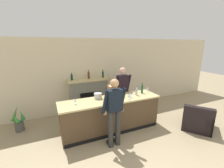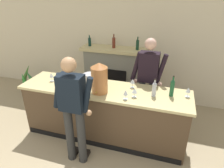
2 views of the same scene
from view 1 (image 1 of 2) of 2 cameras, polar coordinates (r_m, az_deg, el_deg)
name	(u,v)px [view 1 (image 1 of 2)]	position (r m, az deg, el deg)	size (l,w,h in m)	color
wall_back_panel	(95,75)	(5.83, -6.65, 3.37)	(12.00, 0.07, 2.75)	beige
bar_counter	(111,114)	(4.56, -0.40, -11.54)	(2.97, 0.77, 1.00)	#4C3925
fireplace_stone	(89,95)	(5.69, -8.72, -4.34)	(1.52, 0.52, 1.64)	gray
armchair_black	(197,120)	(5.42, 29.62, -11.94)	(1.19, 1.17, 0.81)	black
potted_plant_corner	(19,121)	(5.39, -32.05, -11.90)	(0.43, 0.45, 0.76)	#4B4C47
person_customer	(114,110)	(3.68, 0.89, -10.02)	(0.66, 0.30, 1.77)	#2D2D2C
person_bartender	(122,91)	(5.13, 3.96, -2.52)	(0.66, 0.31, 1.79)	#3B404B
copper_dispenser	(112,92)	(4.15, 0.13, -2.95)	(0.28, 0.31, 0.52)	#B76F3B
ice_bucket_steel	(98,96)	(4.38, -5.39, -4.48)	(0.23, 0.23, 0.16)	silver
wine_bottle_merlot_tall	(137,91)	(4.69, 9.32, -2.65)	(0.07, 0.07, 0.30)	#ADB1BD
wine_bottle_burgundy_dark	(107,94)	(4.35, -2.04, -3.72)	(0.07, 0.07, 0.32)	#0F571C
wine_bottle_cabernet_heavy	(142,89)	(4.90, 11.39, -1.72)	(0.07, 0.07, 0.35)	#174C2A
wine_glass_back_row	(130,94)	(4.45, 7.01, -3.84)	(0.08, 0.08, 0.15)	silver
wine_glass_front_left	(129,96)	(4.31, 6.42, -4.47)	(0.08, 0.08, 0.16)	silver
wine_glass_front_right	(148,88)	(5.09, 13.39, -1.65)	(0.08, 0.08, 0.17)	silver
wine_glass_by_dispenser	(122,91)	(4.67, 3.93, -2.77)	(0.08, 0.08, 0.16)	silver
wine_glass_mid_counter	(75,100)	(4.05, -13.89, -6.02)	(0.07, 0.07, 0.16)	silver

